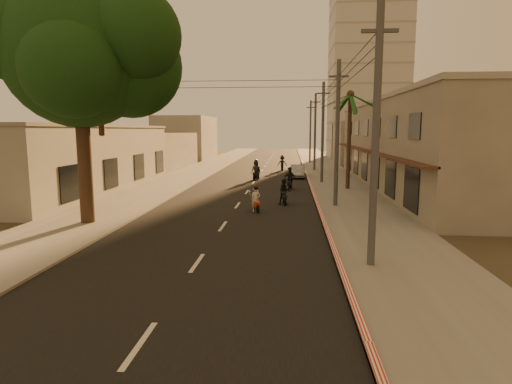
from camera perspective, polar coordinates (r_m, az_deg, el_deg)
ground at (r=19.67m, az=-5.36°, el=-5.90°), size 160.00×160.00×0.00m
road at (r=39.22m, az=-0.34°, el=1.25°), size 10.00×140.00×0.02m
sidewalk_right at (r=39.29m, az=10.62°, el=1.20°), size 5.00×140.00×0.12m
sidewalk_left at (r=40.54m, az=-10.97°, el=1.40°), size 5.00×140.00×0.12m
curb_stripe at (r=34.15m, az=7.49°, el=0.29°), size 0.20×60.00×0.20m
shophouse_row at (r=38.30m, az=20.79°, el=6.01°), size 8.80×34.20×7.30m
left_building at (r=37.14m, az=-23.30°, el=4.20°), size 8.20×24.20×5.20m
distant_tower at (r=76.40m, az=14.58°, el=14.93°), size 12.10×12.10×28.00m
broadleaf_tree at (r=23.46m, az=-21.54°, el=16.72°), size 9.60×8.70×12.10m
palm_tree at (r=35.17m, az=12.45°, el=11.91°), size 5.00×5.00×8.20m
utility_poles at (r=38.92m, az=8.94°, el=10.73°), size 1.20×48.26×9.00m
filler_right at (r=64.69m, az=14.15°, el=6.43°), size 8.00×14.00×6.00m
filler_left_near at (r=55.61m, az=-13.66°, el=5.36°), size 8.00×14.00×4.40m
filler_left_far at (r=72.88m, az=-9.26°, el=7.14°), size 8.00×14.00×7.00m
scooter_red at (r=25.26m, az=-0.03°, el=-1.08°), size 0.83×1.54×1.56m
scooter_mid_a at (r=27.73m, az=3.81°, el=-0.05°), size 0.91×1.79×1.76m
scooter_mid_b at (r=34.83m, az=4.52°, el=1.70°), size 1.13×1.87×1.84m
scooter_far_a at (r=41.40m, az=0.01°, el=2.85°), size 1.13×1.99×1.98m
scooter_far_b at (r=50.80m, az=3.51°, el=3.79°), size 1.18×1.90×1.87m
parked_car at (r=43.64m, az=5.57°, el=2.78°), size 1.56×4.05×1.31m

